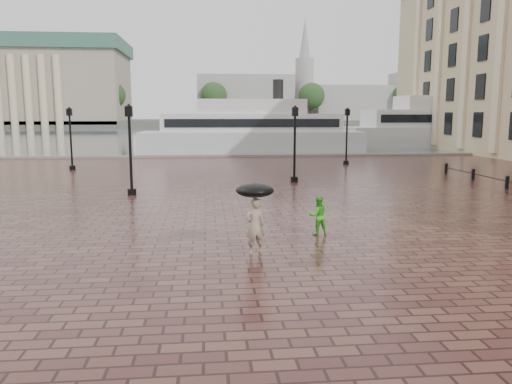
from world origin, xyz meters
TOP-DOWN VIEW (x-y plane):
  - ground at (0.00, 0.00)m, footprint 300.00×300.00m
  - harbour_water at (0.00, 92.00)m, footprint 240.00×240.00m
  - quay_edge at (0.00, 32.00)m, footprint 80.00×0.60m
  - far_shore at (0.00, 160.00)m, footprint 300.00×60.00m
  - museum at (-55.00, 144.61)m, footprint 57.00×32.50m
  - distant_skyline at (48.14, 150.00)m, footprint 102.50×22.00m
  - far_trees at (0.00, 138.00)m, footprint 188.00×8.00m
  - street_lamps at (-1.50, 17.50)m, footprint 21.44×14.44m
  - adult_pedestrian at (-0.84, -1.31)m, footprint 0.69×0.56m
  - child_pedestrian at (1.49, 0.79)m, footprint 0.70×0.58m
  - ferry_near at (2.49, 37.00)m, footprint 23.23×6.62m
  - ferry_far at (27.32, 43.91)m, footprint 26.03×7.58m
  - umbrella at (-0.84, -1.31)m, footprint 1.10×1.10m

SIDE VIEW (x-z plane):
  - ground at x=0.00m, z-range 0.00..0.00m
  - harbour_water at x=0.00m, z-range 0.00..0.00m
  - quay_edge at x=0.00m, z-range -0.15..0.15m
  - child_pedestrian at x=1.49m, z-range 0.00..1.32m
  - adult_pedestrian at x=-0.84m, z-range 0.00..1.66m
  - far_shore at x=0.00m, z-range 0.00..2.00m
  - umbrella at x=-0.84m, z-range 1.31..2.44m
  - ferry_near at x=2.49m, z-range -1.50..6.04m
  - street_lamps at x=-1.50m, z-range 0.13..4.53m
  - ferry_far at x=27.32m, z-range -1.68..6.76m
  - far_trees at x=0.00m, z-range 2.67..16.17m
  - distant_skyline at x=48.14m, z-range -7.05..25.95m
  - museum at x=-55.00m, z-range 0.91..26.91m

